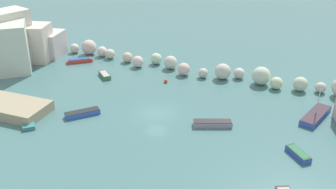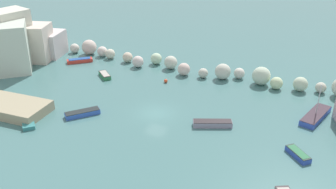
{
  "view_description": "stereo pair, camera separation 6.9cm",
  "coord_description": "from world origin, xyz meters",
  "views": [
    {
      "loc": [
        18.44,
        -36.95,
        22.66
      ],
      "look_at": [
        0.0,
        3.57,
        1.0
      ],
      "focal_mm": 40.69,
      "sensor_mm": 36.0,
      "label": 1
    },
    {
      "loc": [
        18.5,
        -36.92,
        22.66
      ],
      "look_at": [
        0.0,
        3.57,
        1.0
      ],
      "focal_mm": 40.69,
      "sensor_mm": 36.0,
      "label": 2
    }
  ],
  "objects": [
    {
      "name": "moored_boat_1",
      "position": [
        7.34,
        -0.05,
        0.35
      ],
      "size": [
        4.56,
        2.87,
        0.69
      ],
      "rotation": [
        0.0,
        0.0,
        3.56
      ],
      "color": "gray",
      "rests_on": "cove_water"
    },
    {
      "name": "moored_boat_0",
      "position": [
        18.04,
        6.88,
        0.36
      ],
      "size": [
        3.23,
        6.23,
        4.44
      ],
      "rotation": [
        0.0,
        0.0,
        4.45
      ],
      "color": "#3551B7",
      "rests_on": "cove_water"
    },
    {
      "name": "channel_buoy",
      "position": [
        -2.8,
        8.93,
        0.27
      ],
      "size": [
        0.54,
        0.54,
        0.54
      ],
      "primitive_type": "sphere",
      "color": "#E04C28",
      "rests_on": "cove_water"
    },
    {
      "name": "moored_boat_7",
      "position": [
        -19.15,
        10.47,
        0.31
      ],
      "size": [
        3.79,
        3.56,
        0.64
      ],
      "rotation": [
        0.0,
        0.0,
        3.87
      ],
      "color": "red",
      "rests_on": "cove_water"
    },
    {
      "name": "moored_boat_6",
      "position": [
        -7.92,
        -4.23,
        0.32
      ],
      "size": [
        3.59,
        3.92,
        0.64
      ],
      "rotation": [
        0.0,
        0.0,
        0.86
      ],
      "color": "blue",
      "rests_on": "cove_water"
    },
    {
      "name": "moored_boat_4",
      "position": [
        -11.99,
        6.96,
        0.32
      ],
      "size": [
        2.93,
        2.73,
        0.6
      ],
      "rotation": [
        0.0,
        0.0,
        5.58
      ],
      "color": "#2E7E4D",
      "rests_on": "cove_water"
    },
    {
      "name": "moored_boat_5",
      "position": [
        17.2,
        -2.25,
        0.32
      ],
      "size": [
        2.83,
        2.84,
        0.62
      ],
      "rotation": [
        0.0,
        0.0,
        2.35
      ],
      "color": "#2F4DB2",
      "rests_on": "cove_water"
    },
    {
      "name": "cliff_headland_left",
      "position": [
        -30.46,
        5.29,
        3.21
      ],
      "size": [
        17.67,
        17.13,
        8.6
      ],
      "color": "beige",
      "rests_on": "ground"
    },
    {
      "name": "moored_boat_3",
      "position": [
        -12.28,
        -8.77,
        0.23
      ],
      "size": [
        2.9,
        2.87,
        0.46
      ],
      "rotation": [
        0.0,
        0.0,
        2.37
      ],
      "color": "teal",
      "rests_on": "cove_water"
    },
    {
      "name": "rock_breakwater",
      "position": [
        0.84,
        14.06,
        1.09
      ],
      "size": [
        45.47,
        4.27,
        2.7
      ],
      "color": "beige",
      "rests_on": "ground"
    },
    {
      "name": "stone_dock",
      "position": [
        -16.18,
        -7.06,
        0.63
      ],
      "size": [
        8.89,
        5.46,
        1.27
      ],
      "primitive_type": "cube",
      "rotation": [
        0.0,
        0.0,
        0.07
      ],
      "color": "tan",
      "rests_on": "ground"
    },
    {
      "name": "cove_water",
      "position": [
        0.0,
        0.0,
        0.0
      ],
      "size": [
        160.0,
        160.0,
        0.0
      ],
      "primitive_type": "plane",
      "color": "#467473",
      "rests_on": "ground"
    }
  ]
}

